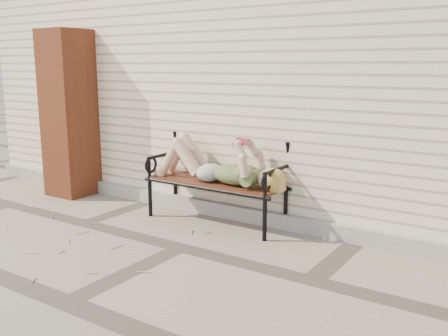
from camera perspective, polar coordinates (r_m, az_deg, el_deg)
The scene contains 7 objects.
ground at distance 4.48m, azimuth -4.96°, elevation -9.05°, with size 80.00×80.00×0.00m, color gray.
house_wall at distance 6.80m, azimuth 11.00°, elevation 10.77°, with size 8.00×4.00×3.00m, color beige.
foundation_strip at distance 5.21m, azimuth 1.69°, elevation -5.15°, with size 8.00×0.10×0.15m, color #9B968C.
brick_pillar at distance 6.38m, azimuth -17.28°, elevation 5.92°, with size 0.50×0.50×2.00m, color brown.
garden_bench at distance 5.10m, azimuth -0.41°, elevation 0.24°, with size 1.57×0.63×1.02m.
reading_woman at distance 4.98m, azimuth -1.09°, elevation 0.37°, with size 1.49×0.34×0.47m.
straw_scatter at distance 5.18m, azimuth -21.68°, elevation -6.91°, with size 2.82×1.65×0.01m.
Camera 1 is at (2.62, -3.27, 1.58)m, focal length 40.00 mm.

